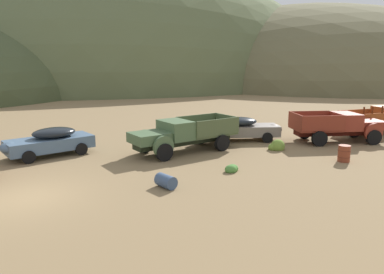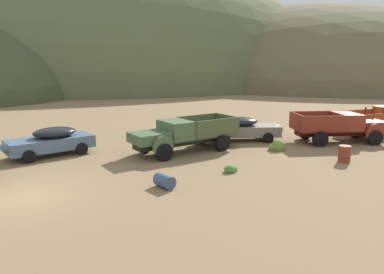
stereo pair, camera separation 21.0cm
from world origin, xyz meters
TOP-DOWN VIEW (x-y plane):
  - ground_plane at (0.00, 0.00)m, footprint 300.00×300.00m
  - hill_far_right at (22.16, 73.68)m, footprint 104.30×79.42m
  - hill_far_left at (63.09, 60.26)m, footprint 78.82×89.05m
  - car_chalk_blue at (1.16, 6.50)m, footprint 5.10×3.02m
  - truck_weathered_green at (8.10, 4.28)m, footprint 6.75×3.43m
  - car_primer_gray at (13.39, 5.65)m, footprint 5.30×3.31m
  - truck_rust_red at (19.10, 2.69)m, footprint 6.23×3.85m
  - oil_drum_by_truck at (15.41, -1.01)m, footprint 0.66×0.66m
  - oil_drum_tipped at (5.43, -1.05)m, footprint 0.82×1.04m
  - bush_between_trucks at (13.74, 2.56)m, footprint 1.00×0.78m
  - bush_front_right at (20.89, 6.43)m, footprint 0.94×0.67m
  - bush_lone_scrub at (9.10, -0.17)m, footprint 0.74×0.63m

SIDE VIEW (x-z plane):
  - ground_plane at x=0.00m, z-range 0.00..0.00m
  - hill_far_right at x=22.16m, z-range -26.41..26.41m
  - hill_far_left at x=63.09m, z-range -18.00..18.00m
  - bush_lone_scrub at x=9.10m, z-range -0.10..0.34m
  - bush_front_right at x=20.89m, z-range -0.20..0.58m
  - bush_between_trucks at x=13.74m, z-range -0.20..0.61m
  - oil_drum_tipped at x=5.43m, z-range 0.00..0.56m
  - oil_drum_by_truck at x=15.41m, z-range 0.00..0.87m
  - car_primer_gray at x=13.39m, z-range 0.03..1.60m
  - car_chalk_blue at x=1.16m, z-range 0.03..1.60m
  - truck_rust_red at x=19.10m, z-range 0.06..1.97m
  - truck_weathered_green at x=8.10m, z-range 0.07..1.98m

